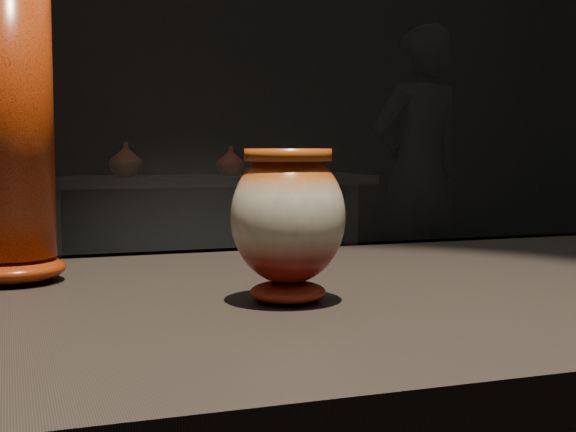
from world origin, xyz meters
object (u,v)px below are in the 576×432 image
main_vase (288,219)px  back_shelf (202,221)px  tall_vase (7,120)px  visitor (419,171)px

main_vase → back_shelf: size_ratio=0.09×
main_vase → tall_vase: 0.41m
tall_vase → main_vase: bearing=-39.7°
main_vase → back_shelf: bearing=78.4°
main_vase → visitor: size_ratio=0.10×
visitor → back_shelf: bearing=-12.2°
main_vase → visitor: bearing=59.4°
tall_vase → back_shelf: 3.65m
back_shelf → visitor: 1.42m
main_vase → back_shelf: main_vase is taller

